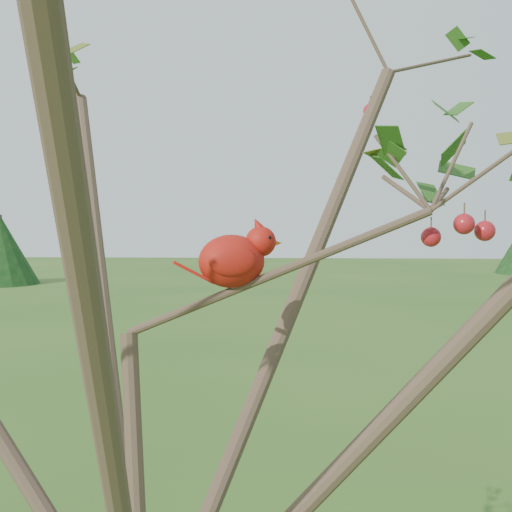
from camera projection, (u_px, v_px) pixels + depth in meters
The scene contains 3 objects.
crabapple_tree at pixel (150, 253), 1.18m from camera, with size 2.35×2.05×2.95m.
cardinal at pixel (235, 258), 1.28m from camera, with size 0.22×0.13×0.16m.
distant_trees at pixel (339, 240), 24.88m from camera, with size 38.73×13.02×3.68m.
Camera 1 is at (0.30, -1.19, 2.17)m, focal length 45.00 mm.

